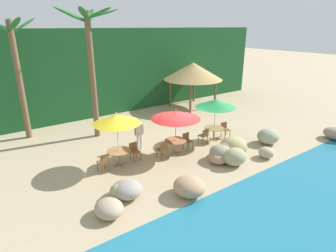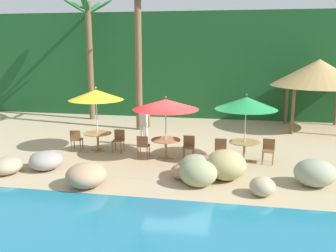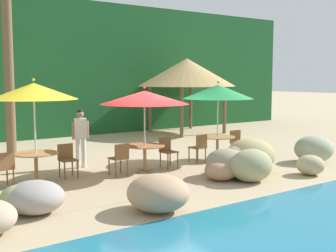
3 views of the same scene
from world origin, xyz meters
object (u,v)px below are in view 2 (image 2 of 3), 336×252
chair_yellow_inland (76,139)px  dining_table_green (244,145)px  umbrella_yellow (96,95)px  chair_red_inland (143,145)px  chair_yellow_seaward (119,139)px  palm_tree_nearest (89,44)px  chair_green_seaward (268,149)px  dining_table_red (166,143)px  waiter_in_white (144,123)px  chair_green_inland (221,147)px  umbrella_red (166,104)px  chair_red_seaward (189,146)px  palapa_hut (319,73)px  dining_table_yellow (98,136)px  umbrella_green (246,103)px  palm_tree_second (138,33)px

chair_yellow_inland → dining_table_green: chair_yellow_inland is taller
umbrella_yellow → chair_red_inland: umbrella_yellow is taller
chair_yellow_seaward → palm_tree_nearest: (-3.58, 6.16, 3.67)m
chair_green_seaward → dining_table_red: bearing=-177.3°
palm_tree_nearest → waiter_in_white: (4.40, -5.25, -3.20)m
chair_green_seaward → chair_green_inland: 1.70m
chair_red_inland → umbrella_red: bearing=6.8°
dining_table_green → waiter_in_white: waiter_in_white is taller
dining_table_red → chair_red_seaward: chair_red_seaward is taller
dining_table_green → palapa_hut: 7.37m
chair_yellow_seaward → chair_yellow_inland: bearing=-170.6°
umbrella_red → chair_red_seaward: bearing=7.9°
chair_green_seaward → waiter_in_white: 5.14m
dining_table_yellow → chair_red_seaward: bearing=-6.4°
umbrella_yellow → palapa_hut: (9.29, 5.73, 0.57)m
umbrella_red → palapa_hut: (6.41, 6.27, 0.77)m
chair_yellow_seaward → dining_table_green: bearing=-4.9°
chair_green_inland → chair_red_inland: bearing=-176.4°
dining_table_yellow → chair_yellow_seaward: bearing=5.2°
dining_table_yellow → umbrella_yellow: bearing=180.0°
chair_red_seaward → chair_green_inland: (1.18, -0.04, 0.00)m
chair_green_inland → palm_tree_nearest: 10.80m
chair_yellow_inland → chair_red_inland: (2.86, -0.43, 0.00)m
umbrella_yellow → dining_table_green: 6.00m
umbrella_red → chair_yellow_seaward: bearing=163.2°
chair_red_inland → palm_tree_nearest: (-4.76, 6.87, 3.67)m
umbrella_green → palm_tree_nearest: size_ratio=0.38×
chair_red_seaward → waiter_in_white: waiter_in_white is taller
chair_green_inland → umbrella_yellow: bearing=174.7°
dining_table_red → chair_green_inland: chair_green_inland is taller
chair_red_seaward → palapa_hut: (5.57, 6.15, 2.32)m
chair_yellow_seaward → waiter_in_white: 1.31m
umbrella_yellow → chair_red_inland: bearing=-17.4°
chair_yellow_seaward → palm_tree_second: bearing=93.3°
chair_green_inland → palm_tree_second: palm_tree_second is taller
umbrella_red → dining_table_green: 3.22m
chair_red_inland → umbrella_green: umbrella_green is taller
umbrella_yellow → dining_table_red: umbrella_yellow is taller
dining_table_green → waiter_in_white: size_ratio=0.65×
umbrella_yellow → palapa_hut: bearing=31.7°
waiter_in_white → chair_yellow_seaward: bearing=-131.8°
dining_table_green → palapa_hut: (3.54, 6.07, 2.22)m
umbrella_yellow → palm_tree_second: palm_tree_second is taller
palm_tree_second → waiter_in_white: (1.05, -3.13, -3.72)m
dining_table_yellow → umbrella_green: size_ratio=0.44×
chair_green_seaward → palapa_hut: (2.68, 6.09, 2.32)m
umbrella_red → palm_tree_nearest: (-5.61, 6.77, 2.13)m
palm_tree_nearest → palm_tree_second: (3.35, -2.11, 0.52)m
umbrella_green → palm_tree_second: palm_tree_second is taller
umbrella_red → chair_green_seaward: bearing=2.7°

